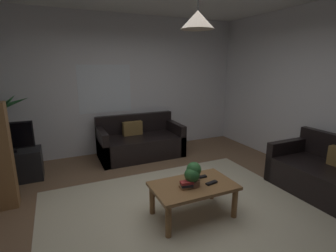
{
  "coord_description": "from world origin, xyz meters",
  "views": [
    {
      "loc": [
        -1.34,
        -2.65,
        1.85
      ],
      "look_at": [
        0.0,
        0.3,
        1.05
      ],
      "focal_mm": 26.95,
      "sensor_mm": 36.0,
      "label": 1
    }
  ],
  "objects_px": {
    "couch_under_window": "(140,143)",
    "tv_stand": "(12,166)",
    "potted_plant_on_table": "(193,174)",
    "potted_palm_corner": "(2,134)",
    "coffee_table": "(193,189)",
    "book_on_table_2": "(187,183)",
    "pendant_lamp": "(198,20)",
    "remote_on_table_0": "(201,177)",
    "tv": "(7,137)",
    "book_on_table_0": "(186,187)",
    "remote_on_table_1": "(212,183)",
    "couch_right_side": "(330,178)",
    "book_on_table_1": "(187,185)"
  },
  "relations": [
    {
      "from": "book_on_table_1",
      "to": "couch_under_window",
      "type": "bearing_deg",
      "value": 85.37
    },
    {
      "from": "book_on_table_1",
      "to": "tv",
      "type": "bearing_deg",
      "value": 134.99
    },
    {
      "from": "coffee_table",
      "to": "book_on_table_2",
      "type": "distance_m",
      "value": 0.19
    },
    {
      "from": "couch_right_side",
      "to": "book_on_table_1",
      "type": "height_order",
      "value": "couch_right_side"
    },
    {
      "from": "remote_on_table_1",
      "to": "tv",
      "type": "xyz_separation_m",
      "value": [
        -2.39,
        2.09,
        0.31
      ]
    },
    {
      "from": "couch_right_side",
      "to": "pendant_lamp",
      "type": "bearing_deg",
      "value": -100.45
    },
    {
      "from": "couch_right_side",
      "to": "pendant_lamp",
      "type": "height_order",
      "value": "pendant_lamp"
    },
    {
      "from": "potted_plant_on_table",
      "to": "potted_palm_corner",
      "type": "bearing_deg",
      "value": 132.76
    },
    {
      "from": "book_on_table_2",
      "to": "potted_plant_on_table",
      "type": "distance_m",
      "value": 0.13
    },
    {
      "from": "book_on_table_2",
      "to": "book_on_table_1",
      "type": "bearing_deg",
      "value": 73.32
    },
    {
      "from": "book_on_table_2",
      "to": "pendant_lamp",
      "type": "distance_m",
      "value": 1.81
    },
    {
      "from": "remote_on_table_1",
      "to": "coffee_table",
      "type": "bearing_deg",
      "value": 59.89
    },
    {
      "from": "book_on_table_2",
      "to": "potted_plant_on_table",
      "type": "height_order",
      "value": "potted_plant_on_table"
    },
    {
      "from": "potted_plant_on_table",
      "to": "potted_palm_corner",
      "type": "distance_m",
      "value": 3.37
    },
    {
      "from": "couch_under_window",
      "to": "remote_on_table_0",
      "type": "bearing_deg",
      "value": -87.17
    },
    {
      "from": "coffee_table",
      "to": "potted_plant_on_table",
      "type": "height_order",
      "value": "potted_plant_on_table"
    },
    {
      "from": "potted_palm_corner",
      "to": "potted_plant_on_table",
      "type": "bearing_deg",
      "value": -47.24
    },
    {
      "from": "remote_on_table_0",
      "to": "tv",
      "type": "relative_size",
      "value": 0.21
    },
    {
      "from": "coffee_table",
      "to": "remote_on_table_1",
      "type": "height_order",
      "value": "remote_on_table_1"
    },
    {
      "from": "coffee_table",
      "to": "pendant_lamp",
      "type": "relative_size",
      "value": 1.63
    },
    {
      "from": "potted_plant_on_table",
      "to": "remote_on_table_0",
      "type": "bearing_deg",
      "value": 34.54
    },
    {
      "from": "pendant_lamp",
      "to": "potted_palm_corner",
      "type": "bearing_deg",
      "value": 133.21
    },
    {
      "from": "remote_on_table_1",
      "to": "tv_stand",
      "type": "distance_m",
      "value": 3.2
    },
    {
      "from": "remote_on_table_1",
      "to": "book_on_table_0",
      "type": "bearing_deg",
      "value": 74.01
    },
    {
      "from": "potted_plant_on_table",
      "to": "pendant_lamp",
      "type": "height_order",
      "value": "pendant_lamp"
    },
    {
      "from": "couch_right_side",
      "to": "potted_palm_corner",
      "type": "xyz_separation_m",
      "value": [
        -4.34,
        2.83,
        0.42
      ]
    },
    {
      "from": "remote_on_table_0",
      "to": "pendant_lamp",
      "type": "xyz_separation_m",
      "value": [
        -0.18,
        -0.12,
        1.86
      ]
    },
    {
      "from": "couch_right_side",
      "to": "remote_on_table_1",
      "type": "relative_size",
      "value": 9.57
    },
    {
      "from": "couch_under_window",
      "to": "remote_on_table_0",
      "type": "distance_m",
      "value": 2.19
    },
    {
      "from": "coffee_table",
      "to": "pendant_lamp",
      "type": "bearing_deg",
      "value": 180.0
    },
    {
      "from": "book_on_table_0",
      "to": "potted_plant_on_table",
      "type": "distance_m",
      "value": 0.17
    },
    {
      "from": "couch_under_window",
      "to": "tv_stand",
      "type": "height_order",
      "value": "couch_under_window"
    },
    {
      "from": "remote_on_table_1",
      "to": "pendant_lamp",
      "type": "xyz_separation_m",
      "value": [
        -0.21,
        0.08,
        1.86
      ]
    },
    {
      "from": "book_on_table_0",
      "to": "tv_stand",
      "type": "relative_size",
      "value": 0.17
    },
    {
      "from": "remote_on_table_0",
      "to": "coffee_table",
      "type": "bearing_deg",
      "value": 125.62
    },
    {
      "from": "coffee_table",
      "to": "tv",
      "type": "relative_size",
      "value": 1.34
    },
    {
      "from": "couch_under_window",
      "to": "tv_stand",
      "type": "relative_size",
      "value": 1.84
    },
    {
      "from": "couch_right_side",
      "to": "book_on_table_1",
      "type": "relative_size",
      "value": 11.14
    },
    {
      "from": "book_on_table_0",
      "to": "book_on_table_2",
      "type": "height_order",
      "value": "book_on_table_2"
    },
    {
      "from": "potted_palm_corner",
      "to": "pendant_lamp",
      "type": "bearing_deg",
      "value": -46.79
    },
    {
      "from": "tv",
      "to": "potted_palm_corner",
      "type": "height_order",
      "value": "potted_palm_corner"
    },
    {
      "from": "potted_plant_on_table",
      "to": "remote_on_table_1",
      "type": "bearing_deg",
      "value": -14.47
    },
    {
      "from": "book_on_table_0",
      "to": "tv_stand",
      "type": "height_order",
      "value": "tv_stand"
    },
    {
      "from": "couch_right_side",
      "to": "couch_under_window",
      "type": "bearing_deg",
      "value": -143.75
    },
    {
      "from": "couch_right_side",
      "to": "coffee_table",
      "type": "bearing_deg",
      "value": -100.45
    },
    {
      "from": "remote_on_table_1",
      "to": "pendant_lamp",
      "type": "height_order",
      "value": "pendant_lamp"
    },
    {
      "from": "remote_on_table_0",
      "to": "pendant_lamp",
      "type": "distance_m",
      "value": 1.87
    },
    {
      "from": "book_on_table_2",
      "to": "pendant_lamp",
      "type": "height_order",
      "value": "pendant_lamp"
    },
    {
      "from": "coffee_table",
      "to": "potted_palm_corner",
      "type": "xyz_separation_m",
      "value": [
        -2.31,
        2.46,
        0.34
      ]
    },
    {
      "from": "couch_right_side",
      "to": "tv_stand",
      "type": "relative_size",
      "value": 1.7
    }
  ]
}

